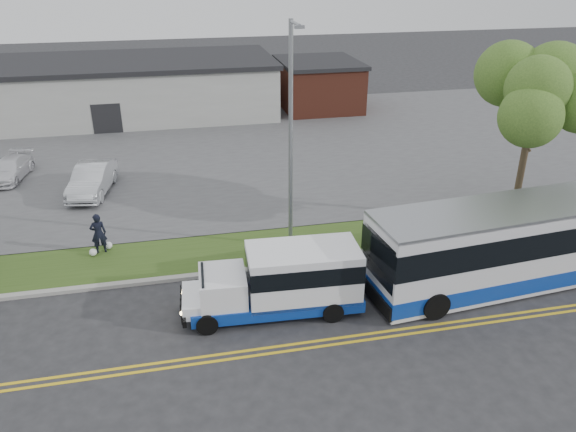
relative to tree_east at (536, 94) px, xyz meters
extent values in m
plane|color=#28282B|center=(-14.00, -3.00, -6.20)|extent=(140.00, 140.00, 0.00)
cube|color=yellow|center=(-14.00, -6.85, -6.20)|extent=(70.00, 0.12, 0.01)
cube|color=yellow|center=(-14.00, -7.15, -6.20)|extent=(70.00, 0.12, 0.01)
cube|color=#9E9B93|center=(-14.00, -1.90, -6.13)|extent=(80.00, 0.30, 0.15)
cube|color=#34501A|center=(-14.00, -0.10, -6.15)|extent=(80.00, 3.30, 0.10)
cube|color=#4C4C4F|center=(-14.00, 14.00, -6.15)|extent=(80.00, 25.00, 0.10)
cube|color=#9E9E99|center=(-20.00, 24.00, -4.20)|extent=(25.00, 10.00, 4.00)
cube|color=black|center=(-20.00, 24.00, -2.03)|extent=(25.40, 10.40, 0.35)
cube|color=black|center=(-20.00, 19.05, -5.10)|extent=(2.00, 0.15, 2.20)
cube|color=brown|center=(-3.50, 23.00, -4.40)|extent=(6.00, 7.00, 3.60)
cube|color=black|center=(-3.50, 23.00, -2.45)|extent=(6.30, 7.30, 0.30)
cylinder|color=#3A2A20|center=(0.00, 0.00, -3.72)|extent=(0.32, 0.32, 4.76)
ellipsoid|color=#3B5A1F|center=(0.00, 0.00, 0.02)|extent=(5.20, 5.20, 4.42)
cylinder|color=gray|center=(-11.00, -0.20, -1.35)|extent=(0.18, 0.18, 9.50)
cylinder|color=gray|center=(-11.00, -0.90, 3.30)|extent=(0.12, 1.40, 0.12)
cube|color=gray|center=(-11.00, -1.55, 3.25)|extent=(0.35, 0.18, 0.12)
cube|color=#0D3394|center=(-12.56, -4.81, -5.71)|extent=(6.18, 2.37, 0.45)
cube|color=white|center=(-11.58, -4.87, -4.68)|extent=(4.04, 2.26, 1.88)
cube|color=black|center=(-11.58, -4.87, -4.37)|extent=(4.06, 2.30, 0.67)
cube|color=white|center=(-14.44, -4.72, -5.00)|extent=(1.71, 2.00, 1.07)
cube|color=black|center=(-15.11, -4.68, -4.82)|extent=(0.18, 1.70, 0.80)
cube|color=white|center=(-15.42, -4.66, -5.44)|extent=(0.99, 1.88, 0.49)
cube|color=black|center=(-15.82, -4.64, -5.71)|extent=(0.23, 1.84, 0.45)
sphere|color=#FFD88C|center=(-15.90, -5.31, -5.49)|extent=(0.19, 0.19, 0.18)
sphere|color=#FFD88C|center=(-15.83, -3.97, -5.49)|extent=(0.19, 0.19, 0.18)
cylinder|color=black|center=(-15.11, -5.65, -5.83)|extent=(0.76, 0.29, 0.75)
cylinder|color=black|center=(-15.01, -3.72, -5.83)|extent=(0.76, 0.29, 0.75)
cylinder|color=black|center=(-10.74, -5.88, -5.83)|extent=(0.76, 0.29, 0.75)
cylinder|color=black|center=(-10.64, -3.95, -5.83)|extent=(0.76, 0.29, 0.75)
cube|color=silver|center=(-3.07, -4.80, -4.53)|extent=(12.06, 3.75, 3.13)
cube|color=#0D3394|center=(-3.07, -4.80, -5.61)|extent=(12.08, 3.78, 0.65)
cube|color=black|center=(-3.07, -4.80, -3.94)|extent=(12.11, 3.80, 1.02)
cube|color=black|center=(-8.92, -5.33, -4.16)|extent=(0.33, 2.48, 1.73)
cube|color=black|center=(-9.00, -5.34, -5.72)|extent=(0.37, 2.70, 0.54)
cube|color=gray|center=(-3.07, -4.80, -2.95)|extent=(12.06, 3.75, 0.13)
cylinder|color=black|center=(-7.15, -6.45, -5.69)|extent=(1.06, 0.44, 1.04)
cylinder|color=black|center=(-7.37, -3.91, -5.69)|extent=(1.06, 0.44, 1.04)
cylinder|color=black|center=(-0.39, -3.28, -5.69)|extent=(1.06, 0.44, 1.04)
imported|color=black|center=(-19.11, 0.91, -5.20)|extent=(0.73, 0.54, 1.81)
imported|color=silver|center=(-20.01, 7.84, -5.33)|extent=(2.44, 4.92, 1.55)
imported|color=silver|center=(-24.79, 11.02, -5.52)|extent=(2.29, 4.25, 1.17)
sphere|color=white|center=(-19.41, 0.66, -5.94)|extent=(0.32, 0.32, 0.32)
sphere|color=white|center=(-18.81, 1.16, -5.94)|extent=(0.32, 0.32, 0.32)
camera|label=1|loc=(-15.76, -21.50, 5.64)|focal=35.00mm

